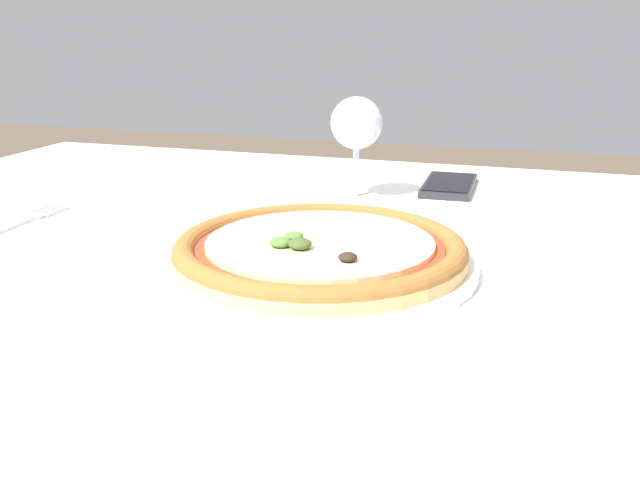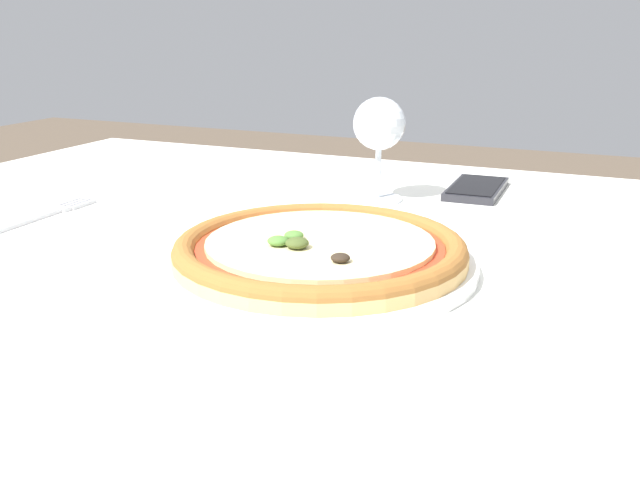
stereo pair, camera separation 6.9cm
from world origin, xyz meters
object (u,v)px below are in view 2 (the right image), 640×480
object	(u,v)px
dining_table	(196,318)
wine_glass_far_left	(379,128)
cell_phone	(477,189)
pizza_plate	(320,253)
fork	(46,214)

from	to	relation	value
dining_table	wine_glass_far_left	xyz separation A→B (m)	(0.12, 0.26, 0.19)
wine_glass_far_left	cell_phone	bearing A→B (deg)	41.15
dining_table	pizza_plate	xyz separation A→B (m)	(0.16, -0.02, 0.11)
pizza_plate	cell_phone	size ratio (longest dim) A/B	2.10
pizza_plate	fork	size ratio (longest dim) A/B	1.81
pizza_plate	fork	world-z (taller)	pizza_plate
dining_table	fork	world-z (taller)	fork
dining_table	fork	distance (m)	0.25
fork	wine_glass_far_left	world-z (taller)	wine_glass_far_left
dining_table	wine_glass_far_left	distance (m)	0.35
wine_glass_far_left	dining_table	bearing A→B (deg)	-114.92
cell_phone	wine_glass_far_left	bearing A→B (deg)	-138.85
fork	cell_phone	world-z (taller)	cell_phone
fork	cell_phone	size ratio (longest dim) A/B	1.16
dining_table	cell_phone	size ratio (longest dim) A/B	7.57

